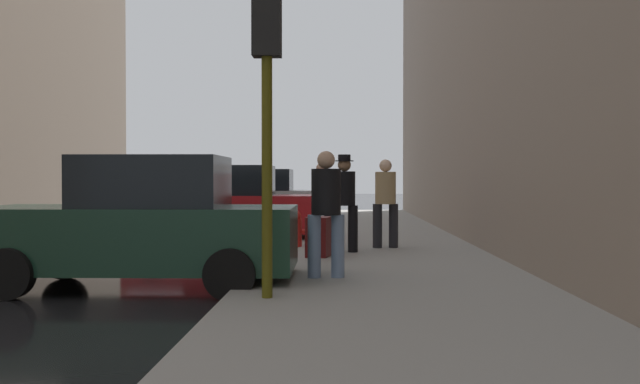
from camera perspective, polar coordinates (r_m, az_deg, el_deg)
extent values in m
cube|color=gray|center=(10.80, 5.27, -6.45)|extent=(4.00, 40.00, 0.15)
cube|color=#193828|center=(9.94, -14.28, -3.56)|extent=(4.22, 1.88, 0.84)
cube|color=black|center=(9.86, -13.18, 0.77)|extent=(1.90, 1.58, 0.70)
cylinder|color=black|center=(11.27, -19.74, -4.94)|extent=(0.64, 0.23, 0.64)
cylinder|color=black|center=(9.58, -23.70, -6.01)|extent=(0.64, 0.23, 0.64)
cylinder|color=black|center=(10.61, -5.78, -5.25)|extent=(0.64, 0.23, 0.64)
cylinder|color=black|center=(8.80, -7.24, -6.56)|extent=(0.64, 0.23, 0.64)
cube|color=#B2191E|center=(16.57, -7.80, -1.70)|extent=(4.21, 1.86, 0.84)
cube|color=black|center=(16.52, -7.13, 0.90)|extent=(1.90, 1.57, 0.70)
cylinder|color=black|center=(17.77, -11.65, -2.72)|extent=(0.64, 0.22, 0.64)
cylinder|color=black|center=(15.99, -13.19, -3.15)|extent=(0.64, 0.22, 0.64)
cylinder|color=black|center=(17.33, -2.83, -2.79)|extent=(0.64, 0.22, 0.64)
cylinder|color=black|center=(15.50, -3.39, -3.25)|extent=(0.64, 0.22, 0.64)
cube|color=#B7BABF|center=(22.94, -5.15, -0.93)|extent=(4.22, 1.90, 0.84)
cube|color=black|center=(22.90, -4.66, 0.94)|extent=(1.91, 1.59, 0.70)
cylinder|color=black|center=(24.08, -8.09, -1.72)|extent=(0.64, 0.23, 0.64)
cylinder|color=black|center=(22.27, -8.95, -1.95)|extent=(0.64, 0.23, 0.64)
cylinder|color=black|center=(23.73, -1.59, -1.75)|extent=(0.64, 0.23, 0.64)
cylinder|color=black|center=(21.90, -1.93, -1.99)|extent=(0.64, 0.23, 0.64)
cylinder|color=red|center=(14.06, -1.91, -3.26)|extent=(0.22, 0.22, 0.55)
sphere|color=red|center=(14.04, -1.91, -1.92)|extent=(0.20, 0.20, 0.20)
cylinder|color=red|center=(14.07, -2.56, -3.15)|extent=(0.10, 0.09, 0.09)
cylinder|color=red|center=(14.05, -1.25, -3.15)|extent=(0.10, 0.09, 0.09)
cylinder|color=#514C0F|center=(8.01, -4.27, 4.39)|extent=(0.12, 0.12, 3.60)
cube|color=black|center=(8.20, -4.28, 13.85)|extent=(0.32, 0.24, 0.90)
sphere|color=yellow|center=(8.32, -4.18, 13.65)|extent=(0.14, 0.14, 0.14)
sphere|color=green|center=(8.27, -4.18, 11.76)|extent=(0.14, 0.14, 0.14)
cylinder|color=black|center=(13.04, 1.26, -2.94)|extent=(0.21, 0.21, 0.85)
cylinder|color=black|center=(12.98, 2.65, -2.96)|extent=(0.21, 0.21, 0.85)
cylinder|color=black|center=(12.98, 1.96, 0.29)|extent=(0.47, 0.47, 0.62)
sphere|color=#997051|center=(12.98, 1.96, 2.18)|extent=(0.24, 0.24, 0.24)
cylinder|color=black|center=(12.98, 1.96, 2.50)|extent=(0.34, 0.34, 0.02)
cylinder|color=black|center=(12.99, 1.96, 2.77)|extent=(0.23, 0.23, 0.11)
cylinder|color=black|center=(16.88, -0.44, -2.03)|extent=(0.21, 0.21, 0.85)
cylinder|color=black|center=(16.93, 0.63, -2.02)|extent=(0.21, 0.21, 0.85)
cylinder|color=#A51E23|center=(16.88, 0.10, 0.47)|extent=(0.46, 0.46, 0.62)
sphere|color=tan|center=(16.88, 0.10, 1.93)|extent=(0.24, 0.24, 0.24)
cylinder|color=#728CB2|center=(9.66, 1.44, -4.35)|extent=(0.20, 0.20, 0.85)
cylinder|color=#728CB2|center=(9.63, -0.46, -4.36)|extent=(0.20, 0.20, 0.85)
cylinder|color=black|center=(9.60, 0.49, 0.02)|extent=(0.44, 0.44, 0.62)
sphere|color=tan|center=(9.60, 0.49, 2.58)|extent=(0.24, 0.24, 0.24)
cylinder|color=black|center=(13.81, 4.62, -2.72)|extent=(0.21, 0.21, 0.85)
cylinder|color=black|center=(13.89, 5.90, -2.70)|extent=(0.21, 0.21, 0.85)
cylinder|color=tan|center=(13.82, 5.26, 0.33)|extent=(0.47, 0.47, 0.62)
sphere|color=beige|center=(13.82, 5.27, 2.11)|extent=(0.24, 0.24, 0.24)
cube|color=#591414|center=(12.26, -0.11, -3.60)|extent=(0.45, 0.61, 0.68)
cylinder|color=#333333|center=(12.22, -0.11, -1.17)|extent=(0.02, 0.02, 0.36)
cube|color=#472D19|center=(13.68, 0.25, -3.95)|extent=(0.32, 0.44, 0.28)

